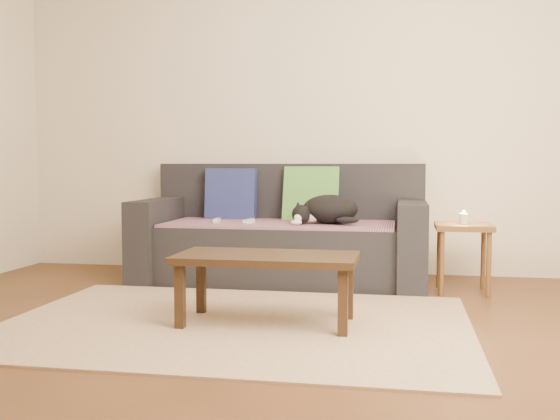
{
  "coord_description": "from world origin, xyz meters",
  "views": [
    {
      "loc": [
        0.88,
        -3.22,
        0.86
      ],
      "look_at": [
        0.05,
        1.2,
        0.55
      ],
      "focal_mm": 42.0,
      "sensor_mm": 36.0,
      "label": 1
    }
  ],
  "objects": [
    {
      "name": "ground",
      "position": [
        0.0,
        0.0,
        0.0
      ],
      "size": [
        4.5,
        4.5,
        0.0
      ],
      "primitive_type": "plane",
      "color": "brown",
      "rests_on": "ground"
    },
    {
      "name": "back_wall",
      "position": [
        0.0,
        2.0,
        1.3
      ],
      "size": [
        4.5,
        0.04,
        2.6
      ],
      "primitive_type": "cube",
      "color": "beige",
      "rests_on": "ground"
    },
    {
      "name": "sofa",
      "position": [
        0.0,
        1.57,
        0.31
      ],
      "size": [
        2.1,
        0.94,
        0.87
      ],
      "color": "#232328",
      "rests_on": "ground"
    },
    {
      "name": "throw_blanket",
      "position": [
        0.0,
        1.48,
        0.43
      ],
      "size": [
        1.66,
        0.74,
        0.02
      ],
      "primitive_type": "cube",
      "color": "#49294D",
      "rests_on": "sofa"
    },
    {
      "name": "cushion_navy",
      "position": [
        -0.44,
        1.74,
        0.63
      ],
      "size": [
        0.4,
        0.14,
        0.41
      ],
      "primitive_type": "cube",
      "rotation": [
        -0.11,
        0.0,
        0.0
      ],
      "color": "#13114A",
      "rests_on": "throw_blanket"
    },
    {
      "name": "cushion_green",
      "position": [
        0.19,
        1.74,
        0.63
      ],
      "size": [
        0.42,
        0.22,
        0.44
      ],
      "primitive_type": "cube",
      "rotation": [
        -0.28,
        0.0,
        0.0
      ],
      "color": "#0B4946",
      "rests_on": "throw_blanket"
    },
    {
      "name": "cat",
      "position": [
        0.35,
        1.42,
        0.54
      ],
      "size": [
        0.49,
        0.36,
        0.21
      ],
      "rotation": [
        0.0,
        0.0,
        -0.18
      ],
      "color": "black",
      "rests_on": "throw_blanket"
    },
    {
      "name": "wii_remote_a",
      "position": [
        -0.45,
        1.36,
        0.46
      ],
      "size": [
        0.06,
        0.15,
        0.03
      ],
      "primitive_type": "cube",
      "rotation": [
        0.0,
        0.0,
        1.7
      ],
      "color": "white",
      "rests_on": "throw_blanket"
    },
    {
      "name": "wii_remote_b",
      "position": [
        -0.21,
        1.35,
        0.46
      ],
      "size": [
        0.06,
        0.15,
        0.03
      ],
      "primitive_type": "cube",
      "rotation": [
        0.0,
        0.0,
        1.43
      ],
      "color": "white",
      "rests_on": "throw_blanket"
    },
    {
      "name": "side_table",
      "position": [
        1.29,
        1.31,
        0.38
      ],
      "size": [
        0.37,
        0.37,
        0.46
      ],
      "color": "brown",
      "rests_on": "ground"
    },
    {
      "name": "candle",
      "position": [
        1.29,
        1.31,
        0.5
      ],
      "size": [
        0.06,
        0.06,
        0.09
      ],
      "color": "beige",
      "rests_on": "side_table"
    },
    {
      "name": "rug",
      "position": [
        0.0,
        0.15,
        0.01
      ],
      "size": [
        2.5,
        1.8,
        0.01
      ],
      "primitive_type": "cube",
      "color": "tan",
      "rests_on": "ground"
    },
    {
      "name": "coffee_table",
      "position": [
        0.17,
        0.17,
        0.34
      ],
      "size": [
        0.96,
        0.48,
        0.39
      ],
      "color": "#332313",
      "rests_on": "rug"
    }
  ]
}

